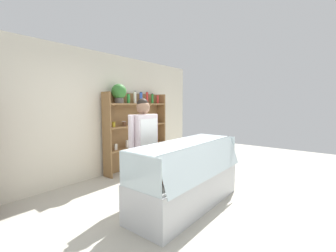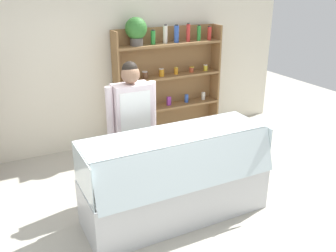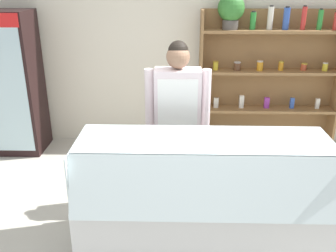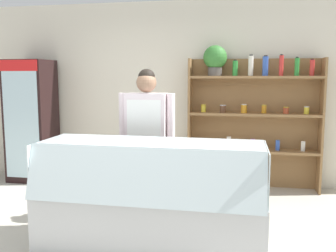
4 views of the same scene
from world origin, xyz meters
name	(u,v)px [view 2 (image 2 of 4)]	position (x,y,z in m)	size (l,w,h in m)	color
ground_plane	(163,217)	(0.00, 0.00, 0.00)	(12.00, 12.00, 0.00)	#B7B2A3
back_wall	(95,63)	(0.00, 2.34, 1.35)	(6.80, 0.10, 2.70)	silver
shelving_unit	(162,70)	(1.03, 2.12, 1.17)	(1.83, 0.33, 2.03)	olive
deli_display_case	(175,191)	(0.15, -0.01, 0.31)	(2.08, 0.79, 1.01)	silver
shop_clerk	(132,118)	(-0.06, 0.70, 1.00)	(0.63, 0.25, 1.68)	#2D2D38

